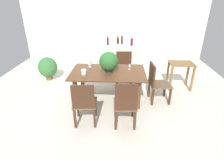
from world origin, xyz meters
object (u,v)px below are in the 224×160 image
object	(u,v)px
chair_near_left	(84,102)
side_table	(181,70)
flower_centerpiece	(109,62)
potted_plant_floor	(48,68)
chair_far_right	(124,66)
dining_table	(108,76)
kitchen_counter	(127,59)
chair_near_right	(125,103)
crystal_vase_center_near	(90,62)
wine_bottle_amber	(120,41)
wine_bottle_clear	(118,41)
chair_foot_end	(156,81)
wine_bottle_tall	(108,41)
wine_bottle_green	(132,42)
wine_bottle_dark	(122,40)
crystal_vase_left	(84,72)
wine_glass	(130,65)

from	to	relation	value
chair_near_left	side_table	distance (m)	2.86
chair_near_left	flower_centerpiece	world-z (taller)	flower_centerpiece
potted_plant_floor	chair_far_right	bearing A→B (deg)	-2.64
dining_table	kitchen_counter	xyz separation A→B (m)	(0.49, 1.71, -0.14)
chair_near_left	chair_near_right	size ratio (longest dim) A/B	0.95
dining_table	crystal_vase_center_near	bearing A→B (deg)	149.63
dining_table	wine_bottle_amber	bearing A→B (deg)	80.92
dining_table	wine_bottle_clear	world-z (taller)	wine_bottle_clear
chair_foot_end	chair_far_right	bearing A→B (deg)	31.57
wine_bottle_amber	wine_bottle_tall	distance (m)	0.37
kitchen_counter	wine_bottle_amber	world-z (taller)	wine_bottle_amber
chair_foot_end	wine_bottle_green	world-z (taller)	wine_bottle_green
wine_bottle_dark	crystal_vase_left	bearing A→B (deg)	-112.05
dining_table	chair_near_left	distance (m)	1.07
wine_bottle_green	potted_plant_floor	xyz separation A→B (m)	(-2.51, -0.48, -0.69)
flower_centerpiece	crystal_vase_left	distance (m)	0.61
crystal_vase_center_near	side_table	xyz separation A→B (m)	(2.37, 0.45, -0.33)
chair_near_left	wine_bottle_tall	bearing A→B (deg)	-100.07
chair_near_left	wine_bottle_clear	world-z (taller)	wine_bottle_clear
kitchen_counter	side_table	distance (m)	1.73
dining_table	wine_bottle_clear	distance (m)	1.87
wine_glass	wine_bottle_clear	bearing A→B (deg)	100.87
wine_bottle_green	wine_glass	bearing A→B (deg)	-94.51
chair_foot_end	side_table	world-z (taller)	chair_foot_end
chair_foot_end	kitchen_counter	distance (m)	1.84
chair_near_right	wine_bottle_dark	distance (m)	2.83
dining_table	crystal_vase_left	world-z (taller)	crystal_vase_left
crystal_vase_left	wine_bottle_amber	size ratio (longest dim) A/B	0.50
chair_foot_end	wine_bottle_clear	xyz separation A→B (m)	(-0.94, 1.82, 0.53)
chair_foot_end	side_table	bearing A→B (deg)	-52.01
chair_near_right	dining_table	bearing A→B (deg)	-71.31
wine_glass	wine_bottle_dark	xyz separation A→B (m)	(-0.19, 1.61, 0.24)
wine_bottle_clear	potted_plant_floor	bearing A→B (deg)	-161.00
crystal_vase_left	chair_far_right	bearing A→B (deg)	54.43
chair_near_left	flower_centerpiece	xyz separation A→B (m)	(0.40, 0.97, 0.47)
wine_bottle_green	side_table	bearing A→B (deg)	-33.18
chair_foot_end	crystal_vase_left	world-z (taller)	chair_foot_end
wine_bottle_clear	wine_bottle_amber	xyz separation A→B (m)	(0.07, -0.21, 0.02)
flower_centerpiece	wine_glass	distance (m)	0.54
crystal_vase_left	wine_bottle_tall	size ratio (longest dim) A/B	0.54
chair_foot_end	chair_near_right	xyz separation A→B (m)	(-0.73, -0.99, 0.00)
wine_bottle_clear	wine_bottle_tall	xyz separation A→B (m)	(-0.30, -0.20, 0.02)
chair_near_right	chair_near_left	bearing A→B (deg)	-3.50
flower_centerpiece	crystal_vase_left	size ratio (longest dim) A/B	3.27
wine_bottle_amber	flower_centerpiece	bearing A→B (deg)	-98.29
crystal_vase_center_near	potted_plant_floor	size ratio (longest dim) A/B	0.30
wine_bottle_dark	wine_bottle_clear	bearing A→B (deg)	164.69
crystal_vase_left	wine_bottle_clear	bearing A→B (deg)	71.43
chair_near_right	wine_bottle_clear	xyz separation A→B (m)	(-0.21, 2.81, 0.53)
wine_bottle_green	chair_near_right	bearing A→B (deg)	-94.89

